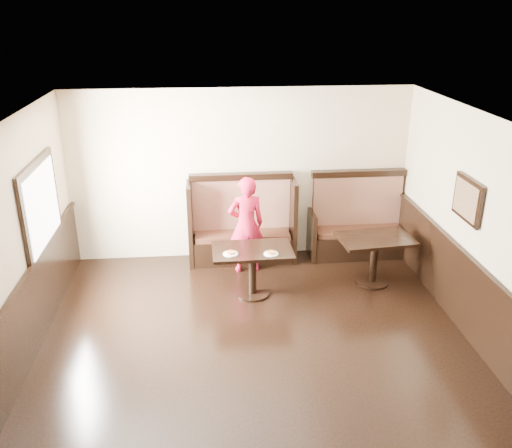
{
  "coord_description": "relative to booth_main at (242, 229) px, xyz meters",
  "views": [
    {
      "loc": [
        -0.55,
        -4.93,
        3.99
      ],
      "look_at": [
        0.14,
        2.35,
        1.0
      ],
      "focal_mm": 38.0,
      "sensor_mm": 36.0,
      "label": 1
    }
  ],
  "objects": [
    {
      "name": "room_shell",
      "position": [
        -0.3,
        -3.01,
        0.14
      ],
      "size": [
        7.0,
        7.0,
        7.0
      ],
      "color": "beige",
      "rests_on": "ground"
    },
    {
      "name": "table_neighbor",
      "position": [
        1.93,
        -1.04,
        0.04
      ],
      "size": [
        1.15,
        0.82,
        0.76
      ],
      "rotation": [
        0.0,
        0.0,
        0.1
      ],
      "color": "black",
      "rests_on": "ground"
    },
    {
      "name": "booth_main",
      "position": [
        0.0,
        0.0,
        0.0
      ],
      "size": [
        1.75,
        0.72,
        1.45
      ],
      "color": "black",
      "rests_on": "ground"
    },
    {
      "name": "ground",
      "position": [
        0.0,
        -3.3,
        -0.53
      ],
      "size": [
        7.0,
        7.0,
        0.0
      ],
      "primitive_type": "plane",
      "color": "black",
      "rests_on": "ground"
    },
    {
      "name": "booth_neighbor",
      "position": [
        1.95,
        -0.0,
        -0.05
      ],
      "size": [
        1.65,
        0.72,
        1.45
      ],
      "color": "black",
      "rests_on": "ground"
    },
    {
      "name": "pizza_plate_left",
      "position": [
        -0.25,
        -1.37,
        0.22
      ],
      "size": [
        0.21,
        0.21,
        0.04
      ],
      "color": "white",
      "rests_on": "table_main"
    },
    {
      "name": "pizza_plate_right",
      "position": [
        0.31,
        -1.42,
        0.22
      ],
      "size": [
        0.21,
        0.21,
        0.04
      ],
      "color": "white",
      "rests_on": "table_main"
    },
    {
      "name": "child",
      "position": [
        0.04,
        -0.43,
        0.25
      ],
      "size": [
        0.62,
        0.45,
        1.56
      ],
      "primitive_type": "imported",
      "rotation": [
        0.0,
        0.0,
        3.29
      ],
      "color": "red",
      "rests_on": "ground"
    },
    {
      "name": "table_main",
      "position": [
        0.06,
        -1.23,
        0.03
      ],
      "size": [
        1.15,
        0.73,
        0.73
      ],
      "rotation": [
        0.0,
        0.0,
        0.01
      ],
      "color": "black",
      "rests_on": "ground"
    }
  ]
}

